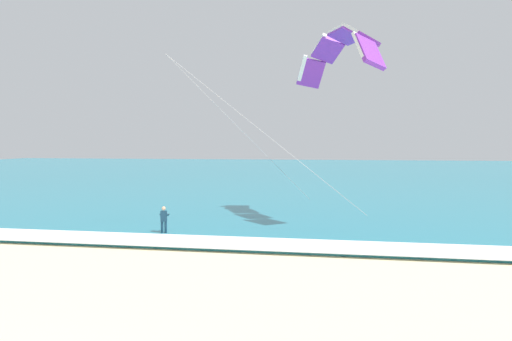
% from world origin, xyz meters
% --- Properties ---
extents(sea, '(200.00, 120.00, 0.20)m').
position_xyz_m(sea, '(0.00, 73.92, 0.10)').
color(sea, teal).
rests_on(sea, ground).
extents(surf_foam, '(200.00, 2.70, 0.04)m').
position_xyz_m(surf_foam, '(0.00, 14.92, 0.22)').
color(surf_foam, white).
rests_on(surf_foam, sea).
extents(surfboard, '(0.72, 1.46, 0.09)m').
position_xyz_m(surfboard, '(-1.97, 16.74, 0.03)').
color(surfboard, '#239EC6').
rests_on(surfboard, ground).
extents(kitesurfer, '(0.59, 0.59, 1.69)m').
position_xyz_m(kitesurfer, '(-1.97, 16.76, 0.94)').
color(kitesurfer, '#143347').
rests_on(kitesurfer, ground).
extents(kite_primary, '(12.06, 8.61, 11.22)m').
position_xyz_m(kite_primary, '(7.75, 21.79, 11.07)').
color(kite_primary, purple).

